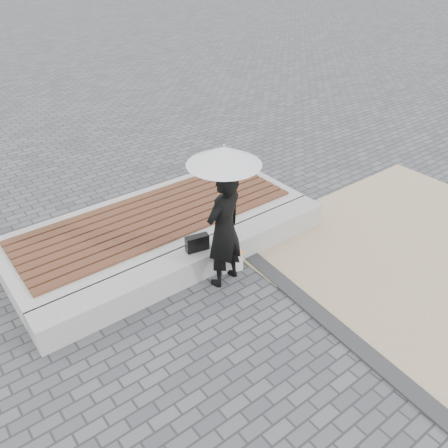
{
  "coord_description": "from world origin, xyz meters",
  "views": [
    {
      "loc": [
        -3.1,
        -3.09,
        4.46
      ],
      "look_at": [
        0.19,
        1.19,
        1.0
      ],
      "focal_mm": 37.13,
      "sensor_mm": 36.0,
      "label": 1
    }
  ],
  "objects_px": {
    "woman": "(224,230)",
    "seating_ledge": "(198,261)",
    "parasol": "(224,156)",
    "handbag": "(197,243)",
    "canvas_tote": "(232,261)"
  },
  "relations": [
    {
      "from": "seating_ledge",
      "to": "parasol",
      "type": "bearing_deg",
      "value": -65.23
    },
    {
      "from": "handbag",
      "to": "canvas_tote",
      "type": "relative_size",
      "value": 1.02
    },
    {
      "from": "handbag",
      "to": "woman",
      "type": "bearing_deg",
      "value": -54.75
    },
    {
      "from": "seating_ledge",
      "to": "parasol",
      "type": "xyz_separation_m",
      "value": [
        0.19,
        -0.41,
        1.83
      ]
    },
    {
      "from": "woman",
      "to": "canvas_tote",
      "type": "relative_size",
      "value": 5.27
    },
    {
      "from": "seating_ledge",
      "to": "parasol",
      "type": "relative_size",
      "value": 3.98
    },
    {
      "from": "seating_ledge",
      "to": "canvas_tote",
      "type": "bearing_deg",
      "value": -34.01
    },
    {
      "from": "seating_ledge",
      "to": "canvas_tote",
      "type": "height_order",
      "value": "seating_ledge"
    },
    {
      "from": "woman",
      "to": "canvas_tote",
      "type": "distance_m",
      "value": 0.78
    },
    {
      "from": "seating_ledge",
      "to": "woman",
      "type": "height_order",
      "value": "woman"
    },
    {
      "from": "seating_ledge",
      "to": "woman",
      "type": "relative_size",
      "value": 2.77
    },
    {
      "from": "seating_ledge",
      "to": "handbag",
      "type": "xyz_separation_m",
      "value": [
        0.01,
        0.01,
        0.32
      ]
    },
    {
      "from": "woman",
      "to": "seating_ledge",
      "type": "bearing_deg",
      "value": -77.27
    },
    {
      "from": "woman",
      "to": "handbag",
      "type": "xyz_separation_m",
      "value": [
        -0.18,
        0.42,
        -0.38
      ]
    },
    {
      "from": "seating_ledge",
      "to": "woman",
      "type": "distance_m",
      "value": 0.84
    }
  ]
}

